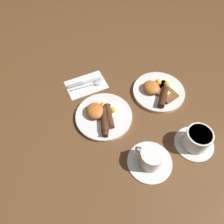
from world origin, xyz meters
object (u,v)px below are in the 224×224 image
breakfast_plate_far (159,91)px  breakfast_plate_near (103,115)px  spoon (95,83)px  teacup_far (197,139)px  teacup_near (151,159)px  knife (83,83)px

breakfast_plate_far → breakfast_plate_near: bearing=-87.4°
breakfast_plate_far → spoon: breakfast_plate_far is taller
breakfast_plate_far → teacup_far: size_ratio=1.54×
breakfast_plate_near → spoon: 0.19m
breakfast_plate_far → teacup_near: size_ratio=1.40×
teacup_near → teacup_far: 0.19m
breakfast_plate_far → teacup_far: bearing=-3.0°
teacup_far → spoon: size_ratio=0.97×
teacup_near → teacup_far: bearing=86.6°
teacup_far → teacup_near: bearing=-93.4°
teacup_far → breakfast_plate_far: bearing=177.0°
breakfast_plate_near → teacup_near: bearing=15.7°
knife → spoon: 0.06m
teacup_near → spoon: size_ratio=1.06×
breakfast_plate_far → knife: size_ratio=1.41×
breakfast_plate_far → teacup_far: 0.28m
teacup_far → knife: bearing=-150.3°
breakfast_plate_far → teacup_near: bearing=-38.1°
teacup_near → teacup_far: teacup_far is taller
breakfast_plate_far → knife: 0.35m
breakfast_plate_near → spoon: bearing=167.9°
breakfast_plate_near → knife: (-0.21, -0.01, -0.01)m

